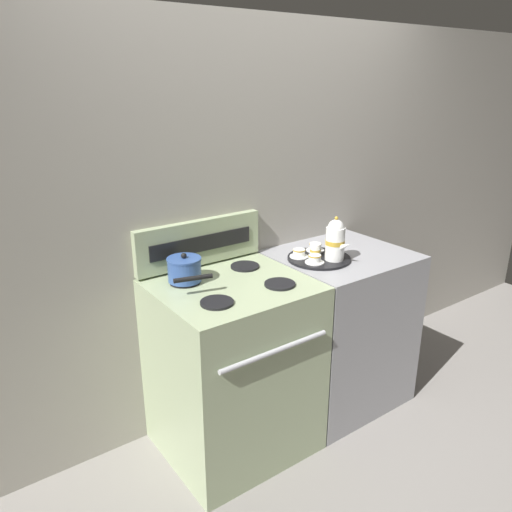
% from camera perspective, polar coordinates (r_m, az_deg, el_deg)
% --- Properties ---
extents(ground_plane, '(6.00, 6.00, 0.00)m').
position_cam_1_polar(ground_plane, '(3.10, 3.63, -17.74)').
color(ground_plane, gray).
extents(wall_back, '(6.00, 0.05, 2.20)m').
position_cam_1_polar(wall_back, '(2.85, -0.41, 3.76)').
color(wall_back, '#9E998E').
rests_on(wall_back, ground).
extents(stove, '(0.74, 0.69, 0.95)m').
position_cam_1_polar(stove, '(2.65, -2.57, -12.57)').
color(stove, '#9EAD84').
rests_on(stove, ground).
extents(control_panel, '(0.73, 0.05, 0.24)m').
position_cam_1_polar(control_panel, '(2.63, -6.45, 1.56)').
color(control_panel, '#9EAD84').
rests_on(control_panel, stove).
extents(side_counter, '(0.74, 0.66, 0.94)m').
position_cam_1_polar(side_counter, '(3.07, 9.32, -8.04)').
color(side_counter, '#939399').
rests_on(side_counter, ground).
extents(saucepan, '(0.22, 0.28, 0.14)m').
position_cam_1_polar(saucepan, '(2.44, -8.16, -1.53)').
color(saucepan, '#335193').
rests_on(saucepan, stove).
extents(serving_tray, '(0.35, 0.35, 0.01)m').
position_cam_1_polar(serving_tray, '(2.77, 7.21, -0.28)').
color(serving_tray, black).
rests_on(serving_tray, side_counter).
extents(teapot, '(0.11, 0.17, 0.24)m').
position_cam_1_polar(teapot, '(2.70, 9.07, 1.83)').
color(teapot, white).
rests_on(teapot, serving_tray).
extents(teacup_left, '(0.10, 0.10, 0.04)m').
position_cam_1_polar(teacup_left, '(2.75, 4.94, 0.33)').
color(teacup_left, white).
rests_on(teacup_left, serving_tray).
extents(teacup_right, '(0.10, 0.10, 0.04)m').
position_cam_1_polar(teacup_right, '(2.86, 6.78, 1.03)').
color(teacup_right, white).
rests_on(teacup_right, serving_tray).
extents(teacup_front, '(0.10, 0.10, 0.04)m').
position_cam_1_polar(teacup_front, '(2.67, 6.72, -0.33)').
color(teacup_front, white).
rests_on(teacup_front, serving_tray).
extents(creamer_jug, '(0.06, 0.06, 0.07)m').
position_cam_1_polar(creamer_jug, '(2.76, 6.78, 0.65)').
color(creamer_jug, white).
rests_on(creamer_jug, serving_tray).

